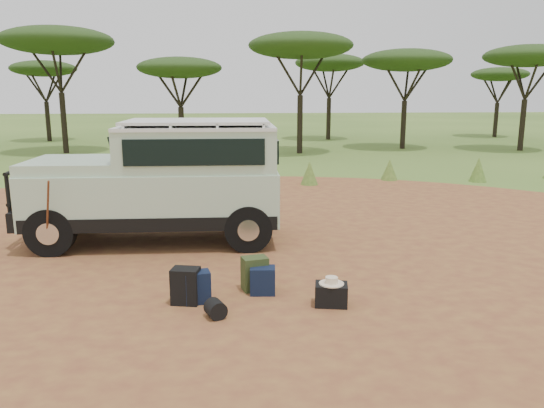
{
  "coord_description": "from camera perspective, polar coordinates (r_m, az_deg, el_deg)",
  "views": [
    {
      "loc": [
        0.14,
        -9.17,
        3.1
      ],
      "look_at": [
        1.03,
        0.69,
        1.0
      ],
      "focal_mm": 35.0,
      "sensor_mm": 36.0,
      "label": 1
    }
  ],
  "objects": [
    {
      "name": "grass_fringe",
      "position": [
        18.04,
        -5.19,
        3.34
      ],
      "size": [
        36.6,
        1.6,
        0.9
      ],
      "color": "#476A25",
      "rests_on": "ground"
    },
    {
      "name": "hard_case",
      "position": [
        7.98,
        6.38,
        -9.67
      ],
      "size": [
        0.53,
        0.42,
        0.34
      ],
      "primitive_type": "cube",
      "rotation": [
        0.0,
        0.0,
        -0.19
      ],
      "color": "black",
      "rests_on": "ground"
    },
    {
      "name": "walking_staff",
      "position": [
        10.74,
        -23.01,
        -1.52
      ],
      "size": [
        0.37,
        0.52,
        1.54
      ],
      "primitive_type": "cylinder",
      "rotation": [
        0.35,
        0.0,
        0.59
      ],
      "color": "brown",
      "rests_on": "ground"
    },
    {
      "name": "safari_hat",
      "position": [
        7.91,
        6.42,
        -8.27
      ],
      "size": [
        0.37,
        0.37,
        0.11
      ],
      "color": "beige",
      "rests_on": "hard_case"
    },
    {
      "name": "ground",
      "position": [
        9.68,
        -5.75,
        -6.76
      ],
      "size": [
        140.0,
        140.0,
        0.0
      ],
      "primitive_type": "plane",
      "color": "#476A25",
      "rests_on": "ground"
    },
    {
      "name": "dirt_clearing",
      "position": [
        9.68,
        -5.75,
        -6.74
      ],
      "size": [
        23.0,
        23.0,
        0.01
      ],
      "primitive_type": "cylinder",
      "color": "#9A6632",
      "rests_on": "ground"
    },
    {
      "name": "acacia_treeline",
      "position": [
        29.04,
        -4.08,
        15.46
      ],
      "size": [
        46.7,
        13.2,
        6.26
      ],
      "color": "black",
      "rests_on": "ground"
    },
    {
      "name": "safari_vehicle",
      "position": [
        11.24,
        -11.55,
        2.14
      ],
      "size": [
        5.31,
        2.21,
        2.54
      ],
      "rotation": [
        0.0,
        0.0,
        -0.02
      ],
      "color": "#B0CBAE",
      "rests_on": "ground"
    },
    {
      "name": "backpack_olive",
      "position": [
        8.49,
        -1.86,
        -7.5
      ],
      "size": [
        0.45,
        0.37,
        0.54
      ],
      "primitive_type": "cube",
      "rotation": [
        0.0,
        0.0,
        0.24
      ],
      "color": "#394520",
      "rests_on": "ground"
    },
    {
      "name": "backpack_navy",
      "position": [
        8.08,
        -8.03,
        -8.86
      ],
      "size": [
        0.42,
        0.33,
        0.49
      ],
      "primitive_type": "cube",
      "rotation": [
        0.0,
        0.0,
        0.2
      ],
      "color": "#111C35",
      "rests_on": "ground"
    },
    {
      "name": "duffel_navy",
      "position": [
        8.34,
        -1.01,
        -8.24
      ],
      "size": [
        0.41,
        0.32,
        0.44
      ],
      "primitive_type": "cube",
      "rotation": [
        0.0,
        0.0,
        -0.09
      ],
      "color": "#111C35",
      "rests_on": "ground"
    },
    {
      "name": "backpack_black",
      "position": [
        8.07,
        -9.26,
        -8.7
      ],
      "size": [
        0.46,
        0.38,
        0.55
      ],
      "primitive_type": "cube",
      "rotation": [
        0.0,
        0.0,
        -0.22
      ],
      "color": "black",
      "rests_on": "ground"
    },
    {
      "name": "stuff_sack",
      "position": [
        7.57,
        -6.09,
        -11.18
      ],
      "size": [
        0.34,
        0.34,
        0.26
      ],
      "primitive_type": "cylinder",
      "rotation": [
        1.57,
        0.0,
        0.39
      ],
      "color": "black",
      "rests_on": "ground"
    }
  ]
}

